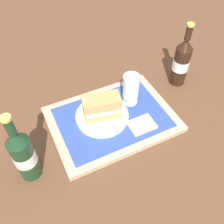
# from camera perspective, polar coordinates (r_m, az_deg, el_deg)

# --- Properties ---
(ground_plane) EXTENTS (3.00, 3.00, 0.00)m
(ground_plane) POSITION_cam_1_polar(r_m,az_deg,el_deg) (0.91, 0.00, -2.08)
(ground_plane) COLOR brown
(tray) EXTENTS (0.44, 0.32, 0.02)m
(tray) POSITION_cam_1_polar(r_m,az_deg,el_deg) (0.91, 0.00, -1.68)
(tray) COLOR tan
(tray) RESTS_ON ground_plane
(placemat) EXTENTS (0.38, 0.27, 0.00)m
(placemat) POSITION_cam_1_polar(r_m,az_deg,el_deg) (0.90, 0.00, -1.24)
(placemat) COLOR #2D4793
(placemat) RESTS_ON tray
(plate) EXTENTS (0.19, 0.19, 0.01)m
(plate) POSITION_cam_1_polar(r_m,az_deg,el_deg) (0.89, -2.30, -0.94)
(plate) COLOR white
(plate) RESTS_ON placemat
(sandwich) EXTENTS (0.14, 0.09, 0.08)m
(sandwich) POSITION_cam_1_polar(r_m,az_deg,el_deg) (0.86, -2.18, 1.28)
(sandwich) COLOR tan
(sandwich) RESTS_ON plate
(beer_glass) EXTENTS (0.06, 0.06, 0.12)m
(beer_glass) POSITION_cam_1_polar(r_m,az_deg,el_deg) (0.90, 4.36, 5.49)
(beer_glass) COLOR silver
(beer_glass) RESTS_ON placemat
(napkin_folded) EXTENTS (0.09, 0.07, 0.01)m
(napkin_folded) POSITION_cam_1_polar(r_m,az_deg,el_deg) (0.88, 6.88, -2.91)
(napkin_folded) COLOR white
(napkin_folded) RESTS_ON placemat
(beer_bottle) EXTENTS (0.07, 0.07, 0.27)m
(beer_bottle) POSITION_cam_1_polar(r_m,az_deg,el_deg) (1.04, 15.66, 11.10)
(beer_bottle) COLOR black
(beer_bottle) RESTS_ON ground_plane
(second_bottle) EXTENTS (0.07, 0.07, 0.27)m
(second_bottle) POSITION_cam_1_polar(r_m,az_deg,el_deg) (0.75, -19.70, -9.13)
(second_bottle) COLOR #19381E
(second_bottle) RESTS_ON ground_plane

